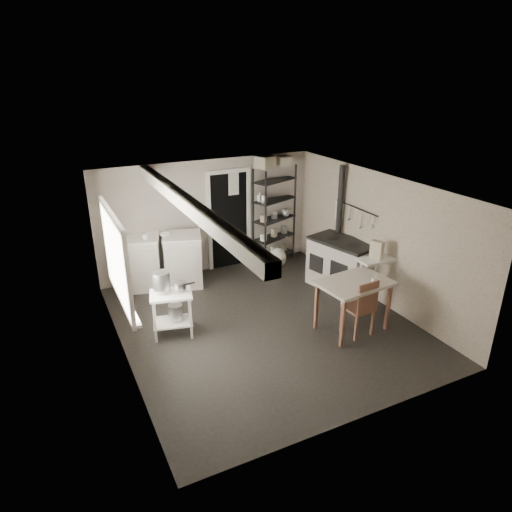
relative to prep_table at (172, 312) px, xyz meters
name	(u,v)px	position (x,y,z in m)	size (l,w,h in m)	color
floor	(264,323)	(1.45, -0.33, -0.40)	(5.00, 5.00, 0.00)	black
ceiling	(265,188)	(1.45, -0.33, 1.90)	(5.00, 5.00, 0.00)	white
wall_back	(208,217)	(1.45, 2.17, 0.75)	(4.50, 0.02, 2.30)	#B1A597
wall_front	(367,337)	(1.45, -2.83, 0.75)	(4.50, 0.02, 2.30)	#B1A597
wall_left	(118,288)	(-0.80, -0.33, 0.75)	(0.02, 5.00, 2.30)	#B1A597
wall_right	(377,238)	(3.70, -0.33, 0.75)	(0.02, 5.00, 2.30)	#B1A597
window	(115,259)	(-0.77, -0.13, 1.10)	(0.12, 1.76, 1.28)	white
doorway	(229,221)	(1.90, 2.14, 0.60)	(0.96, 0.10, 2.08)	white
ceiling_beam	(187,204)	(0.25, -0.33, 1.80)	(0.18, 5.00, 0.18)	white
wallpaper_panel	(377,238)	(3.69, -0.33, 0.75)	(0.01, 5.00, 2.30)	#B8AB95
utensil_rail	(355,208)	(3.64, 0.27, 1.15)	(0.06, 1.20, 0.44)	silver
prep_table	(172,312)	(0.00, 0.00, 0.00)	(0.64, 0.45, 0.73)	white
stockpot	(161,281)	(-0.11, 0.07, 0.54)	(0.26, 0.26, 0.28)	silver
saucepan	(180,285)	(0.14, -0.04, 0.45)	(0.19, 0.19, 0.11)	silver
bucket	(176,312)	(0.06, 0.01, -0.02)	(0.22, 0.22, 0.25)	silver
base_cabinets	(163,264)	(0.36, 1.81, 0.06)	(1.56, 0.67, 1.02)	beige
mixing_bowl	(165,240)	(0.42, 1.76, 0.55)	(0.28, 0.28, 0.07)	white
counter_cup	(145,242)	(0.05, 1.75, 0.57)	(0.13, 0.13, 0.10)	white
shelf_rack	(274,219)	(2.86, 1.97, 0.55)	(0.98, 0.38, 2.08)	black
shelf_jar	(260,202)	(2.51, 1.97, 0.97)	(0.09, 0.09, 0.20)	white
storage_box_a	(265,171)	(2.62, 1.95, 1.61)	(0.35, 0.31, 0.24)	beige
storage_box_b	(284,169)	(3.10, 2.03, 1.59)	(0.28, 0.26, 0.18)	beige
stove	(341,267)	(3.37, 0.21, 0.04)	(0.68, 1.23, 0.97)	beige
stovepipe	(340,201)	(3.57, 0.66, 1.19)	(0.12, 0.12, 1.53)	black
side_ledge	(374,286)	(3.39, -0.71, 0.03)	(0.62, 0.33, 0.95)	white
oats_box	(376,255)	(3.39, -0.69, 0.61)	(0.12, 0.21, 0.31)	beige
work_table	(352,308)	(2.63, -1.10, -0.02)	(1.11, 0.78, 0.85)	beige
table_cup	(373,284)	(2.89, -1.24, 0.40)	(0.09, 0.09, 0.09)	white
chair	(358,306)	(2.63, -1.24, 0.08)	(0.40, 0.42, 0.96)	brown
flour_sack	(277,258)	(2.71, 1.54, -0.16)	(0.39, 0.33, 0.47)	beige
floor_crock	(344,303)	(2.99, -0.45, -0.33)	(0.12, 0.12, 0.15)	white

